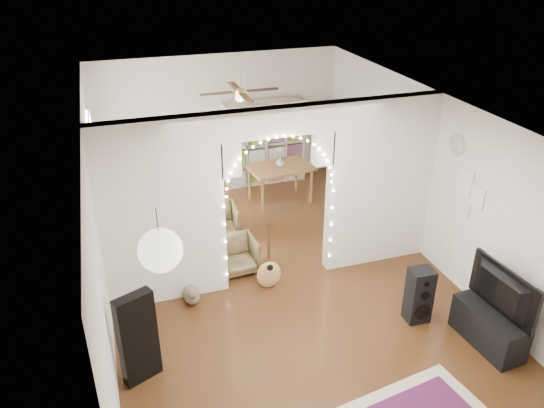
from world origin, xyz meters
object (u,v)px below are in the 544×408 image
object	(u,v)px
bookcase	(264,142)
floor_speaker	(419,295)
dining_chair_right	(219,222)
dining_table	(280,170)
acoustic_guitar	(269,264)
media_console	(488,328)
dining_chair_left	(237,255)

from	to	relation	value
bookcase	floor_speaker	bearing A→B (deg)	-83.80
dining_chair_right	dining_table	bearing A→B (deg)	36.92
floor_speaker	dining_chair_right	xyz separation A→B (m)	(-2.06, 3.06, -0.12)
dining_table	dining_chair_right	bearing A→B (deg)	-153.41
floor_speaker	dining_table	size ratio (longest dim) A/B	0.62
floor_speaker	bookcase	distance (m)	5.14
acoustic_guitar	bookcase	bearing A→B (deg)	88.74
floor_speaker	media_console	size ratio (longest dim) A/B	0.80
floor_speaker	acoustic_guitar	bearing A→B (deg)	145.04
bookcase	dining_chair_right	distance (m)	2.56
media_console	dining_chair_left	xyz separation A→B (m)	(-2.64, 2.64, 0.02)
media_console	dining_table	world-z (taller)	dining_table
dining_table	dining_chair_left	xyz separation A→B (m)	(-1.42, -2.08, -0.41)
media_console	floor_speaker	bearing A→B (deg)	126.29
dining_table	acoustic_guitar	bearing A→B (deg)	-119.06
media_console	bookcase	xyz separation A→B (m)	(-1.21, 5.79, 0.62)
acoustic_guitar	dining_table	bearing A→B (deg)	82.92
acoustic_guitar	dining_chair_right	distance (m)	1.77
dining_table	dining_chair_left	size ratio (longest dim) A/B	2.15
acoustic_guitar	media_console	world-z (taller)	acoustic_guitar
media_console	dining_chair_left	size ratio (longest dim) A/B	1.67
dining_chair_left	dining_table	bearing A→B (deg)	52.23
floor_speaker	dining_table	bearing A→B (deg)	101.74
acoustic_guitar	bookcase	world-z (taller)	bookcase
floor_speaker	dining_chair_left	world-z (taller)	floor_speaker
floor_speaker	dining_table	xyz separation A→B (m)	(-0.61, 4.02, 0.28)
dining_chair_right	dining_chair_left	bearing A→B (deg)	-85.38
media_console	dining_chair_left	distance (m)	3.73
media_console	dining_chair_right	size ratio (longest dim) A/B	1.60
dining_table	bookcase	bearing A→B (deg)	82.75
dining_chair_left	dining_chair_right	distance (m)	1.13
bookcase	dining_chair_left	distance (m)	3.51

